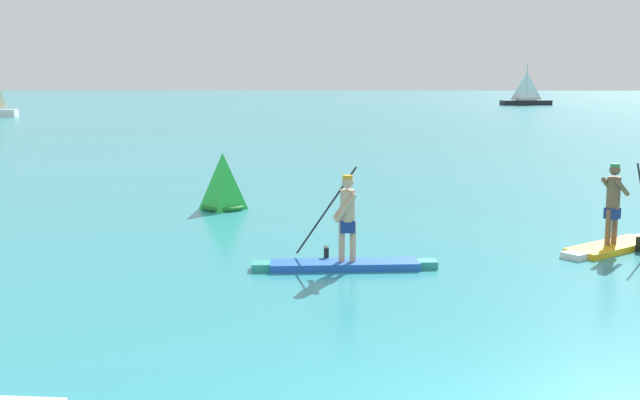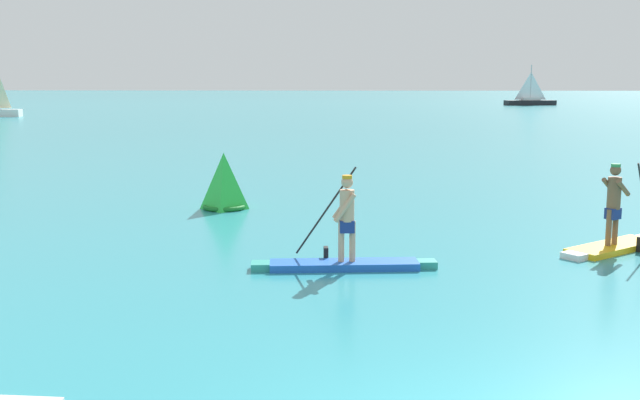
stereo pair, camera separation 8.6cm
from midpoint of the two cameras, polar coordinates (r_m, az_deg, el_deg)
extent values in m
cube|color=blue|center=(13.57, 1.69, -4.92)|extent=(2.70, 0.82, 0.13)
cube|color=teal|center=(13.52, -4.65, -5.00)|extent=(0.37, 0.42, 0.13)
cube|color=teal|center=(13.77, 7.91, -4.79)|extent=(0.36, 0.37, 0.13)
cylinder|color=tan|center=(13.46, 1.47, -3.14)|extent=(0.11, 0.11, 0.73)
cylinder|color=tan|center=(13.48, 2.32, -3.13)|extent=(0.11, 0.11, 0.73)
cube|color=navy|center=(13.42, 1.90, -1.98)|extent=(0.28, 0.24, 0.22)
cylinder|color=tan|center=(13.35, 1.91, -0.42)|extent=(0.26, 0.26, 0.56)
sphere|color=tan|center=(13.29, 1.92, 1.35)|extent=(0.21, 0.21, 0.21)
cylinder|color=orange|center=(13.27, 1.92, 1.76)|extent=(0.18, 0.18, 0.06)
cylinder|color=tan|center=(13.20, 1.75, -0.60)|extent=(0.41, 0.12, 0.53)
cylinder|color=tan|center=(13.50, 1.64, -0.38)|extent=(0.41, 0.12, 0.53)
cylinder|color=black|center=(13.72, 0.31, -0.79)|extent=(1.11, 0.15, 1.60)
cube|color=black|center=(13.89, 0.30, -4.22)|extent=(0.10, 0.21, 0.32)
cube|color=yellow|center=(16.11, 21.10, -3.31)|extent=(2.23, 2.00, 0.12)
cube|color=white|center=(15.05, 18.45, -4.01)|extent=(0.49, 0.51, 0.12)
cylinder|color=brown|center=(16.04, 21.21, -1.84)|extent=(0.11, 0.11, 0.72)
cylinder|color=brown|center=(15.86, 20.79, -1.93)|extent=(0.11, 0.11, 0.72)
cube|color=navy|center=(15.90, 21.06, -0.93)|extent=(0.34, 0.33, 0.22)
cylinder|color=brown|center=(15.84, 21.14, 0.51)|extent=(0.26, 0.26, 0.63)
sphere|color=brown|center=(15.78, 21.23, 2.13)|extent=(0.21, 0.21, 0.21)
cylinder|color=#338C4C|center=(15.77, 21.25, 2.47)|extent=(0.18, 0.18, 0.06)
cylinder|color=brown|center=(15.95, 20.80, 1.00)|extent=(0.44, 0.43, 0.41)
cylinder|color=brown|center=(15.79, 21.73, 0.87)|extent=(0.44, 0.43, 0.41)
pyramid|color=green|center=(19.80, -7.46, 1.44)|extent=(0.94, 0.94, 1.47)
torus|color=#167226|center=(19.90, -7.42, -0.49)|extent=(1.14, 1.14, 0.12)
cube|color=black|center=(102.65, 15.26, 7.10)|extent=(6.73, 3.14, 0.63)
cylinder|color=#B2B2B7|center=(102.61, 15.32, 8.55)|extent=(0.12, 0.12, 4.57)
pyramid|color=white|center=(102.61, 15.31, 8.32)|extent=(2.92, 0.27, 3.55)
cube|color=silver|center=(102.64, 15.27, 7.38)|extent=(2.55, 1.76, 0.38)
camera|label=1|loc=(0.04, -90.16, -0.03)|focal=42.38mm
camera|label=2|loc=(0.04, 89.84, 0.03)|focal=42.38mm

